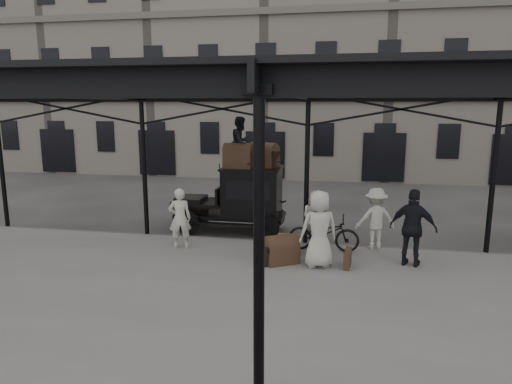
{
  "coord_description": "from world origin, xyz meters",
  "views": [
    {
      "loc": [
        0.94,
        -11.06,
        4.19
      ],
      "look_at": [
        -1.42,
        1.6,
        1.7
      ],
      "focal_mm": 32.0,
      "sensor_mm": 36.0,
      "label": 1
    }
  ],
  "objects_px": {
    "steamer_trunk_roof_near": "(238,158)",
    "bicycle": "(324,233)",
    "porter_official": "(413,228)",
    "porter_left": "(180,218)",
    "steamer_trunk_platform": "(281,251)",
    "taxi": "(243,196)"
  },
  "relations": [
    {
      "from": "steamer_trunk_platform",
      "to": "steamer_trunk_roof_near",
      "type": "bearing_deg",
      "value": 89.26
    },
    {
      "from": "porter_official",
      "to": "bicycle",
      "type": "distance_m",
      "value": 2.42
    },
    {
      "from": "porter_left",
      "to": "steamer_trunk_platform",
      "type": "height_order",
      "value": "porter_left"
    },
    {
      "from": "taxi",
      "to": "porter_official",
      "type": "distance_m",
      "value": 5.7
    },
    {
      "from": "porter_left",
      "to": "steamer_trunk_platform",
      "type": "relative_size",
      "value": 2.03
    },
    {
      "from": "steamer_trunk_roof_near",
      "to": "bicycle",
      "type": "bearing_deg",
      "value": -28.74
    },
    {
      "from": "steamer_trunk_platform",
      "to": "porter_official",
      "type": "bearing_deg",
      "value": -24.4
    },
    {
      "from": "porter_left",
      "to": "steamer_trunk_roof_near",
      "type": "height_order",
      "value": "steamer_trunk_roof_near"
    },
    {
      "from": "taxi",
      "to": "steamer_trunk_roof_near",
      "type": "xyz_separation_m",
      "value": [
        -0.08,
        -0.25,
        1.31
      ]
    },
    {
      "from": "porter_official",
      "to": "bicycle",
      "type": "bearing_deg",
      "value": -0.84
    },
    {
      "from": "porter_left",
      "to": "steamer_trunk_platform",
      "type": "distance_m",
      "value": 3.13
    },
    {
      "from": "porter_left",
      "to": "porter_official",
      "type": "xyz_separation_m",
      "value": [
        6.26,
        -0.33,
        0.12
      ]
    },
    {
      "from": "porter_official",
      "to": "steamer_trunk_platform",
      "type": "relative_size",
      "value": 2.33
    },
    {
      "from": "porter_official",
      "to": "porter_left",
      "type": "bearing_deg",
      "value": 15.66
    },
    {
      "from": "steamer_trunk_roof_near",
      "to": "steamer_trunk_platform",
      "type": "xyz_separation_m",
      "value": [
        1.78,
        -2.96,
        -2.05
      ]
    },
    {
      "from": "porter_left",
      "to": "taxi",
      "type": "bearing_deg",
      "value": -136.38
    },
    {
      "from": "bicycle",
      "to": "steamer_trunk_roof_near",
      "type": "bearing_deg",
      "value": 58.5
    },
    {
      "from": "bicycle",
      "to": "steamer_trunk_roof_near",
      "type": "distance_m",
      "value": 3.79
    },
    {
      "from": "porter_left",
      "to": "bicycle",
      "type": "distance_m",
      "value": 4.06
    },
    {
      "from": "porter_left",
      "to": "bicycle",
      "type": "relative_size",
      "value": 0.88
    },
    {
      "from": "porter_left",
      "to": "porter_official",
      "type": "bearing_deg",
      "value": 158.28
    },
    {
      "from": "porter_left",
      "to": "steamer_trunk_roof_near",
      "type": "relative_size",
      "value": 1.91
    }
  ]
}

